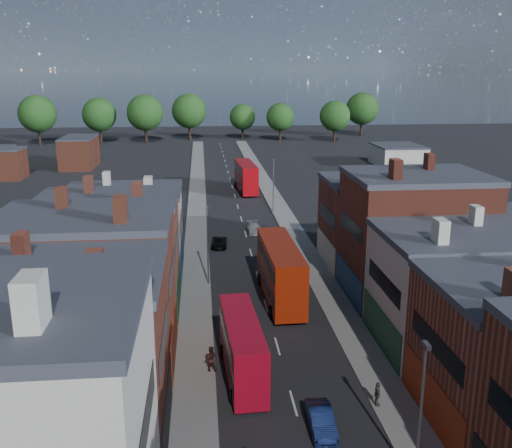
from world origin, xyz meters
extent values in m
cube|color=gray|center=(-6.50, 50.00, 0.06)|extent=(3.00, 200.00, 0.12)
cube|color=gray|center=(6.50, 50.00, 0.06)|extent=(3.00, 200.00, 0.12)
cube|color=brown|center=(-14.00, 0.00, 6.40)|extent=(12.00, 80.00, 12.79)
cylinder|color=slate|center=(5.20, 0.00, 4.00)|extent=(0.16, 0.16, 8.00)
cube|color=slate|center=(5.20, 0.00, 8.00)|extent=(0.25, 0.70, 0.25)
cylinder|color=slate|center=(-5.20, 30.00, 4.00)|extent=(0.16, 0.16, 8.00)
cube|color=slate|center=(-5.20, 30.00, 8.00)|extent=(0.25, 0.70, 0.25)
cylinder|color=slate|center=(5.20, 60.00, 4.00)|extent=(0.16, 0.16, 8.00)
cube|color=slate|center=(5.20, 60.00, 8.00)|extent=(0.25, 0.70, 0.25)
cube|color=#B50A20|center=(-3.08, 11.71, 2.32)|extent=(2.82, 10.11, 4.00)
cube|color=black|center=(-3.08, 11.71, 1.55)|extent=(2.83, 9.31, 0.82)
cube|color=black|center=(-3.08, 11.71, 3.27)|extent=(2.83, 9.31, 0.82)
cylinder|color=black|center=(-4.04, 8.45, 0.45)|extent=(0.32, 0.92, 0.91)
cylinder|color=black|center=(-1.77, 8.58, 0.45)|extent=(0.32, 0.92, 0.91)
cylinder|color=black|center=(-4.39, 14.84, 0.45)|extent=(0.32, 0.92, 0.91)
cylinder|color=black|center=(-2.12, 14.97, 0.45)|extent=(0.32, 0.92, 0.91)
cube|color=#A62109|center=(1.50, 25.45, 2.91)|extent=(3.13, 12.61, 5.02)
cube|color=black|center=(1.50, 25.45, 1.94)|extent=(3.17, 11.61, 1.03)
cube|color=black|center=(1.50, 25.45, 4.11)|extent=(3.17, 11.61, 1.03)
cylinder|color=black|center=(0.16, 21.40, 0.57)|extent=(0.37, 1.15, 1.14)
cylinder|color=black|center=(3.02, 21.46, 0.57)|extent=(0.37, 1.15, 1.14)
cylinder|color=black|center=(-0.02, 29.43, 0.57)|extent=(0.37, 1.15, 1.14)
cylinder|color=black|center=(2.84, 29.49, 0.57)|extent=(0.37, 1.15, 1.14)
cube|color=#A0070D|center=(2.25, 75.50, 2.77)|extent=(3.40, 12.09, 4.78)
cube|color=black|center=(2.25, 75.50, 1.85)|extent=(3.40, 11.14, 0.98)
cube|color=black|center=(2.25, 75.50, 3.91)|extent=(3.40, 11.14, 0.98)
cylinder|color=black|center=(1.11, 71.61, 0.54)|extent=(0.39, 1.10, 1.09)
cylinder|color=black|center=(3.82, 71.76, 0.54)|extent=(0.39, 1.10, 1.09)
cylinder|color=black|center=(0.67, 79.25, 0.54)|extent=(0.39, 1.10, 1.09)
cylinder|color=black|center=(3.38, 79.40, 0.54)|extent=(0.39, 1.10, 1.09)
imported|color=navy|center=(1.20, 5.03, 0.67)|extent=(1.50, 4.08, 1.33)
imported|color=black|center=(-3.70, 42.68, 0.56)|extent=(2.11, 4.14, 1.12)
imported|color=silver|center=(1.20, 48.71, 0.61)|extent=(1.84, 4.28, 1.23)
imported|color=#3C1D18|center=(-5.30, 12.56, 1.05)|extent=(0.96, 0.60, 1.87)
imported|color=#524E46|center=(5.30, 7.05, 0.95)|extent=(0.53, 1.01, 1.66)
camera|label=1|loc=(-5.61, -24.58, 21.10)|focal=40.00mm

